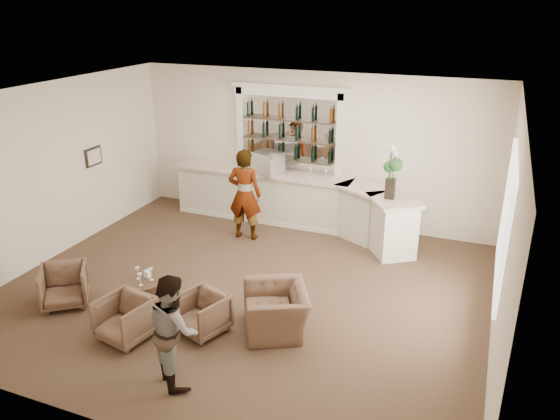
% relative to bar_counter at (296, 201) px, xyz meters
% --- Properties ---
extents(ground, '(8.00, 8.00, 0.00)m').
position_rel_bar_counter_xyz_m(ground, '(0.16, -3.00, -0.57)').
color(ground, brown).
rests_on(ground, ground).
extents(room_shell, '(8.04, 7.02, 3.32)m').
position_rel_bar_counter_xyz_m(room_shell, '(0.33, -2.29, 1.77)').
color(room_shell, '#EFDFC6').
rests_on(room_shell, ground).
extents(bar_counter, '(5.72, 1.80, 1.14)m').
position_rel_bar_counter_xyz_m(bar_counter, '(0.00, 0.00, 0.00)').
color(bar_counter, white).
rests_on(bar_counter, ground).
extents(back_bar_alcove, '(2.64, 0.25, 3.00)m').
position_rel_bar_counter_xyz_m(back_bar_alcove, '(-0.34, 0.41, 1.46)').
color(back_bar_alcove, white).
rests_on(back_bar_alcove, ground).
extents(cocktail_table, '(0.58, 0.58, 0.50)m').
position_rel_bar_counter_xyz_m(cocktail_table, '(-1.05, -4.15, -0.32)').
color(cocktail_table, brown).
rests_on(cocktail_table, ground).
extents(sommelier, '(0.74, 0.53, 1.91)m').
position_rel_bar_counter_xyz_m(sommelier, '(-0.76, -0.99, 0.38)').
color(sommelier, gray).
rests_on(sommelier, ground).
extents(guest, '(0.94, 0.93, 1.53)m').
position_rel_bar_counter_xyz_m(guest, '(0.35, -5.47, 0.19)').
color(guest, gray).
rests_on(guest, ground).
extents(armchair_left, '(1.01, 1.01, 0.66)m').
position_rel_bar_counter_xyz_m(armchair_left, '(-2.35, -4.51, -0.24)').
color(armchair_left, brown).
rests_on(armchair_left, ground).
extents(armchair_center, '(0.83, 0.85, 0.66)m').
position_rel_bar_counter_xyz_m(armchair_center, '(-0.83, -4.95, -0.24)').
color(armchair_center, brown).
rests_on(armchair_center, ground).
extents(armchair_right, '(0.86, 0.87, 0.62)m').
position_rel_bar_counter_xyz_m(armchair_right, '(0.12, -4.38, -0.26)').
color(armchair_right, brown).
rests_on(armchair_right, ground).
extents(armchair_far, '(1.30, 1.36, 0.68)m').
position_rel_bar_counter_xyz_m(armchair_far, '(1.13, -3.92, -0.23)').
color(armchair_far, brown).
rests_on(armchair_far, ground).
extents(espresso_machine, '(0.69, 0.64, 0.49)m').
position_rel_bar_counter_xyz_m(espresso_machine, '(-0.62, -0.07, 0.81)').
color(espresso_machine, silver).
rests_on(espresso_machine, bar_counter).
extents(flower_vase, '(0.27, 0.27, 1.03)m').
position_rel_bar_counter_xyz_m(flower_vase, '(2.12, -0.61, 1.15)').
color(flower_vase, black).
rests_on(flower_vase, bar_counter).
extents(wine_glass_bar_left, '(0.07, 0.07, 0.21)m').
position_rel_bar_counter_xyz_m(wine_glass_bar_left, '(0.63, 0.08, 0.67)').
color(wine_glass_bar_left, white).
rests_on(wine_glass_bar_left, bar_counter).
extents(wine_glass_bar_right, '(0.07, 0.07, 0.21)m').
position_rel_bar_counter_xyz_m(wine_glass_bar_right, '(0.30, 0.07, 0.67)').
color(wine_glass_bar_right, white).
rests_on(wine_glass_bar_right, bar_counter).
extents(wine_glass_tbl_a, '(0.07, 0.07, 0.21)m').
position_rel_bar_counter_xyz_m(wine_glass_tbl_a, '(-1.17, -4.12, 0.03)').
color(wine_glass_tbl_a, white).
rests_on(wine_glass_tbl_a, cocktail_table).
extents(wine_glass_tbl_b, '(0.07, 0.07, 0.21)m').
position_rel_bar_counter_xyz_m(wine_glass_tbl_b, '(-0.95, -4.07, 0.03)').
color(wine_glass_tbl_b, white).
rests_on(wine_glass_tbl_b, cocktail_table).
extents(wine_glass_tbl_c, '(0.07, 0.07, 0.21)m').
position_rel_bar_counter_xyz_m(wine_glass_tbl_c, '(-1.01, -4.28, 0.03)').
color(wine_glass_tbl_c, white).
rests_on(wine_glass_tbl_c, cocktail_table).
extents(napkin_holder, '(0.08, 0.08, 0.12)m').
position_rel_bar_counter_xyz_m(napkin_holder, '(-1.07, -4.01, -0.01)').
color(napkin_holder, white).
rests_on(napkin_holder, cocktail_table).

